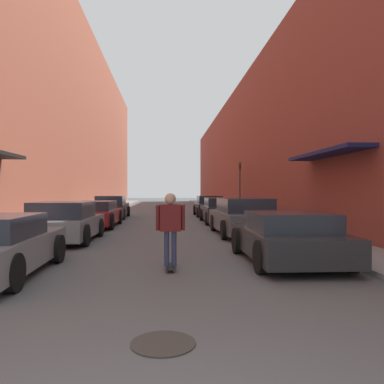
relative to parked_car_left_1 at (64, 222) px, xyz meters
name	(u,v)px	position (x,y,z in m)	size (l,w,h in m)	color
ground	(163,215)	(3.12, 13.07, -0.63)	(131.08, 131.08, 0.00)	#515154
curb_strip_left	(102,210)	(-1.94, 19.03, -0.57)	(1.80, 59.58, 0.12)	gray
curb_strip_right	(223,210)	(8.17, 19.03, -0.57)	(1.80, 59.58, 0.12)	gray
building_row_left	(66,119)	(-4.84, 19.03, 6.94)	(4.90, 59.58, 15.14)	brown
building_row_right	(256,151)	(11.07, 19.02, 4.43)	(4.90, 59.58, 10.12)	brown
parked_car_left_1	(64,222)	(0.00, 0.00, 0.00)	(2.04, 4.00, 1.30)	gray
parked_car_left_2	(96,214)	(0.13, 5.00, -0.03)	(1.94, 4.76, 1.20)	maroon
parked_car_left_3	(111,207)	(0.01, 10.70, 0.03)	(1.93, 4.77, 1.36)	#232326
parked_car_right_0	(287,237)	(6.12, -3.98, -0.05)	(2.06, 3.99, 1.16)	#232326
parked_car_right_1	(243,217)	(6.22, 1.39, 0.04)	(2.07, 4.58, 1.39)	#515459
parked_car_right_2	(221,210)	(6.19, 6.86, 0.01)	(1.94, 4.66, 1.30)	#232326
parked_car_right_3	(209,206)	(6.18, 12.15, 0.01)	(1.85, 4.37, 1.34)	black
skateboarder	(170,223)	(3.40, -4.61, 0.36)	(0.61, 0.78, 1.60)	black
manhole_cover	(163,343)	(3.27, -8.43, -0.62)	(0.70, 0.70, 0.02)	#332D28
traffic_light	(240,182)	(8.58, 13.75, 1.68)	(0.16, 0.22, 3.55)	#2D2D2D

